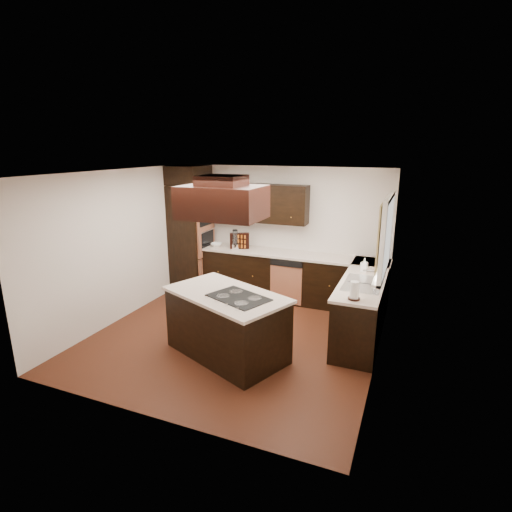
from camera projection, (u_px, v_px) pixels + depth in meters
name	position (u px, v px, depth m)	size (l,w,h in m)	color
floor	(236.00, 336.00, 6.22)	(4.20, 4.20, 0.02)	#5E2B17
ceiling	(233.00, 172.00, 5.55)	(4.20, 4.20, 0.02)	white
wall_back	(280.00, 232.00, 7.77)	(4.20, 0.02, 2.50)	beige
wall_front	(145.00, 312.00, 4.00)	(4.20, 0.02, 2.50)	beige
wall_left	(120.00, 246.00, 6.65)	(0.02, 4.20, 2.50)	beige
wall_right	(383.00, 276.00, 5.12)	(0.02, 4.20, 2.50)	beige
oven_column	(191.00, 238.00, 8.11)	(0.65, 0.75, 2.12)	black
wall_oven_face	(206.00, 236.00, 7.96)	(0.05, 0.62, 0.78)	#AF6546
base_cabinets_back	(276.00, 276.00, 7.70)	(2.93, 0.60, 0.88)	black
base_cabinets_right	(364.00, 306.00, 6.25)	(0.60, 2.40, 0.88)	black
countertop_back	(276.00, 253.00, 7.56)	(2.93, 0.63, 0.04)	beige
countertop_right	(365.00, 278.00, 6.14)	(0.63, 2.40, 0.04)	beige
upper_cabinets	(257.00, 203.00, 7.62)	(2.00, 0.34, 0.72)	black
dishwasher_front	(286.00, 285.00, 7.34)	(0.60, 0.05, 0.72)	#AF6546
window_frame	(386.00, 236.00, 5.52)	(0.06, 1.32, 1.12)	white
window_pane	(388.00, 236.00, 5.51)	(0.00, 1.20, 1.00)	white
curtain_left	(379.00, 239.00, 5.15)	(0.02, 0.34, 0.90)	beige
curtain_right	(385.00, 227.00, 5.90)	(0.02, 0.34, 0.90)	beige
sink_rim	(363.00, 283.00, 5.81)	(0.52, 0.84, 0.01)	silver
island	(227.00, 325.00, 5.56)	(1.65, 0.90, 0.88)	black
island_top	(226.00, 295.00, 5.44)	(1.71, 0.96, 0.04)	beige
cooktop	(239.00, 297.00, 5.26)	(0.78, 0.52, 0.01)	black
range_hood	(222.00, 202.00, 5.12)	(1.05, 0.72, 0.42)	black
hood_duct	(222.00, 180.00, 5.05)	(0.55, 0.50, 0.13)	black
blender_base	(235.00, 246.00, 7.77)	(0.15, 0.15, 0.10)	silver
blender_pitcher	(235.00, 237.00, 7.72)	(0.13, 0.13, 0.26)	silver
spice_rack	(240.00, 241.00, 7.77)	(0.37, 0.09, 0.31)	black
mixing_bowl	(216.00, 245.00, 8.01)	(0.23, 0.23, 0.06)	white
soap_bottle	(364.00, 265.00, 6.36)	(0.10, 0.10, 0.22)	white
paper_towel	(354.00, 291.00, 5.18)	(0.11, 0.11, 0.25)	white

